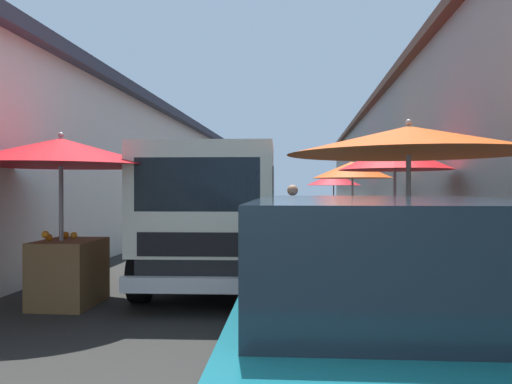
{
  "coord_description": "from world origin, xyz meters",
  "views": [
    {
      "loc": [
        -1.18,
        -0.62,
        1.51
      ],
      "look_at": [
        10.79,
        0.52,
        1.41
      ],
      "focal_mm": 33.9,
      "sensor_mm": 36.0,
      "label": 1
    }
  ],
  "objects_px": {
    "hatchback_car": "(380,312)",
    "plastic_stool": "(318,236)",
    "fruit_stall_far_right": "(62,175)",
    "fruit_stall_near_right": "(407,165)",
    "parked_scooter": "(203,235)",
    "fruit_stall_mid_lane": "(333,186)",
    "fruit_stall_near_left": "(393,172)",
    "vendor_by_crates": "(292,219)",
    "delivery_truck": "(213,220)",
    "fruit_stall_far_left": "(354,182)"
  },
  "relations": [
    {
      "from": "fruit_stall_far_left",
      "to": "fruit_stall_mid_lane",
      "type": "relative_size",
      "value": 1.03
    },
    {
      "from": "vendor_by_crates",
      "to": "plastic_stool",
      "type": "height_order",
      "value": "vendor_by_crates"
    },
    {
      "from": "fruit_stall_near_right",
      "to": "hatchback_car",
      "type": "bearing_deg",
      "value": 164.51
    },
    {
      "from": "fruit_stall_mid_lane",
      "to": "fruit_stall_near_left",
      "type": "bearing_deg",
      "value": -177.43
    },
    {
      "from": "fruit_stall_far_right",
      "to": "fruit_stall_near_left",
      "type": "relative_size",
      "value": 1.07
    },
    {
      "from": "fruit_stall_far_left",
      "to": "parked_scooter",
      "type": "bearing_deg",
      "value": 124.63
    },
    {
      "from": "fruit_stall_far_right",
      "to": "parked_scooter",
      "type": "bearing_deg",
      "value": -9.86
    },
    {
      "from": "fruit_stall_mid_lane",
      "to": "hatchback_car",
      "type": "bearing_deg",
      "value": 177.39
    },
    {
      "from": "fruit_stall_near_right",
      "to": "plastic_stool",
      "type": "distance_m",
      "value": 6.81
    },
    {
      "from": "delivery_truck",
      "to": "fruit_stall_near_left",
      "type": "bearing_deg",
      "value": -50.26
    },
    {
      "from": "parked_scooter",
      "to": "fruit_stall_mid_lane",
      "type": "bearing_deg",
      "value": -20.36
    },
    {
      "from": "hatchback_car",
      "to": "plastic_stool",
      "type": "relative_size",
      "value": 9.09
    },
    {
      "from": "fruit_stall_far_right",
      "to": "vendor_by_crates",
      "type": "distance_m",
      "value": 4.67
    },
    {
      "from": "fruit_stall_far_left",
      "to": "plastic_stool",
      "type": "distance_m",
      "value": 2.02
    },
    {
      "from": "fruit_stall_far_left",
      "to": "vendor_by_crates",
      "type": "distance_m",
      "value": 4.09
    },
    {
      "from": "delivery_truck",
      "to": "plastic_stool",
      "type": "bearing_deg",
      "value": -18.12
    },
    {
      "from": "fruit_stall_near_left",
      "to": "hatchback_car",
      "type": "distance_m",
      "value": 6.59
    },
    {
      "from": "fruit_stall_far_left",
      "to": "parked_scooter",
      "type": "distance_m",
      "value": 4.57
    },
    {
      "from": "fruit_stall_far_left",
      "to": "hatchback_car",
      "type": "xyz_separation_m",
      "value": [
        -10.13,
        0.92,
        -0.94
      ]
    },
    {
      "from": "fruit_stall_near_left",
      "to": "hatchback_car",
      "type": "xyz_separation_m",
      "value": [
        -6.38,
        1.25,
        -1.09
      ]
    },
    {
      "from": "fruit_stall_mid_lane",
      "to": "fruit_stall_far_left",
      "type": "bearing_deg",
      "value": -178.82
    },
    {
      "from": "plastic_stool",
      "to": "fruit_stall_near_right",
      "type": "bearing_deg",
      "value": -173.5
    },
    {
      "from": "fruit_stall_mid_lane",
      "to": "vendor_by_crates",
      "type": "height_order",
      "value": "fruit_stall_mid_lane"
    },
    {
      "from": "fruit_stall_far_left",
      "to": "fruit_stall_far_right",
      "type": "xyz_separation_m",
      "value": [
        -7.3,
        4.45,
        -0.0
      ]
    },
    {
      "from": "delivery_truck",
      "to": "vendor_by_crates",
      "type": "xyz_separation_m",
      "value": [
        2.58,
        -1.1,
        -0.14
      ]
    },
    {
      "from": "hatchback_car",
      "to": "fruit_stall_far_left",
      "type": "bearing_deg",
      "value": -5.18
    },
    {
      "from": "fruit_stall_far_right",
      "to": "vendor_by_crates",
      "type": "bearing_deg",
      "value": -38.4
    },
    {
      "from": "hatchback_car",
      "to": "parked_scooter",
      "type": "relative_size",
      "value": 2.36
    },
    {
      "from": "delivery_truck",
      "to": "plastic_stool",
      "type": "height_order",
      "value": "delivery_truck"
    },
    {
      "from": "fruit_stall_far_left",
      "to": "fruit_stall_near_right",
      "type": "relative_size",
      "value": 0.85
    },
    {
      "from": "hatchback_car",
      "to": "plastic_stool",
      "type": "bearing_deg",
      "value": 0.55
    },
    {
      "from": "fruit_stall_far_right",
      "to": "plastic_stool",
      "type": "bearing_deg",
      "value": -29.12
    },
    {
      "from": "parked_scooter",
      "to": "plastic_stool",
      "type": "bearing_deg",
      "value": -62.01
    },
    {
      "from": "fruit_stall_near_left",
      "to": "plastic_stool",
      "type": "distance_m",
      "value": 3.32
    },
    {
      "from": "fruit_stall_far_left",
      "to": "hatchback_car",
      "type": "distance_m",
      "value": 10.21
    },
    {
      "from": "fruit_stall_near_right",
      "to": "plastic_stool",
      "type": "relative_size",
      "value": 6.26
    },
    {
      "from": "fruit_stall_far_right",
      "to": "fruit_stall_near_left",
      "type": "xyz_separation_m",
      "value": [
        3.55,
        -4.79,
        0.14
      ]
    },
    {
      "from": "hatchback_car",
      "to": "parked_scooter",
      "type": "height_order",
      "value": "hatchback_car"
    },
    {
      "from": "fruit_stall_far_left",
      "to": "hatchback_car",
      "type": "bearing_deg",
      "value": 174.82
    },
    {
      "from": "plastic_stool",
      "to": "parked_scooter",
      "type": "bearing_deg",
      "value": 117.99
    },
    {
      "from": "hatchback_car",
      "to": "delivery_truck",
      "type": "xyz_separation_m",
      "value": [
        3.86,
        1.77,
        0.3
      ]
    },
    {
      "from": "fruit_stall_far_right",
      "to": "fruit_stall_far_left",
      "type": "bearing_deg",
      "value": -31.38
    },
    {
      "from": "fruit_stall_near_left",
      "to": "vendor_by_crates",
      "type": "relative_size",
      "value": 1.54
    },
    {
      "from": "fruit_stall_far_left",
      "to": "fruit_stall_mid_lane",
      "type": "height_order",
      "value": "fruit_stall_far_left"
    },
    {
      "from": "fruit_stall_far_right",
      "to": "fruit_stall_near_right",
      "type": "bearing_deg",
      "value": -95.69
    },
    {
      "from": "delivery_truck",
      "to": "vendor_by_crates",
      "type": "bearing_deg",
      "value": -23.12
    },
    {
      "from": "plastic_stool",
      "to": "vendor_by_crates",
      "type": "bearing_deg",
      "value": 167.18
    },
    {
      "from": "fruit_stall_mid_lane",
      "to": "delivery_truck",
      "type": "xyz_separation_m",
      "value": [
        -13.14,
        2.55,
        -0.56
      ]
    },
    {
      "from": "fruit_stall_near_left",
      "to": "fruit_stall_near_right",
      "type": "bearing_deg",
      "value": 171.61
    },
    {
      "from": "hatchback_car",
      "to": "vendor_by_crates",
      "type": "bearing_deg",
      "value": 5.98
    }
  ]
}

